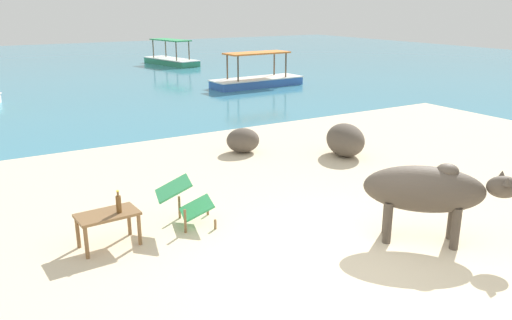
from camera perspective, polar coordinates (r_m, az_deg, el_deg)
The scene contains 10 objects.
sand_beach at distance 6.26m, azimuth 11.62°, elevation -12.09°, with size 18.00×14.00×0.04m, color beige.
water_surface at distance 26.41m, azimuth -22.67°, elevation 9.10°, with size 60.00×36.00×0.03m, color teal.
cow at distance 6.90m, azimuth 18.62°, elevation -3.19°, with size 1.66×1.59×1.08m.
low_bench_table at distance 6.79m, azimuth -16.22°, elevation -6.32°, with size 0.79×0.49×0.46m.
bottle at distance 6.70m, azimuth -15.08°, elevation -4.72°, with size 0.07×0.07×0.30m.
deck_chair_far at distance 7.20m, azimuth -7.90°, elevation -4.36°, with size 0.87×0.71×0.68m.
shore_rock_large at distance 10.71m, azimuth -1.47°, elevation 2.20°, with size 0.69×0.59×0.51m, color brown.
shore_rock_medium at distance 10.60m, azimuth 9.93°, elevation 2.22°, with size 0.99×0.72×0.66m, color brown.
boat_green at distance 27.46m, azimuth -9.44°, elevation 11.02°, with size 1.87×3.83×1.29m.
boat_blue at distance 19.77m, azimuth 0.11°, elevation 9.01°, with size 3.72×1.32×1.29m.
Camera 1 is at (-3.80, -3.96, 3.02)m, focal length 35.85 mm.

